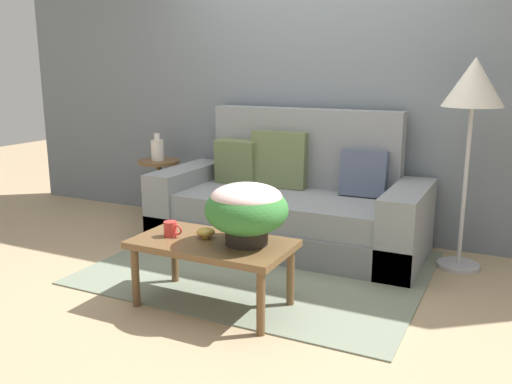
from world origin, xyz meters
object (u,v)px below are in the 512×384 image
at_px(couch, 289,206).
at_px(potted_plant, 247,208).
at_px(table_vase, 157,149).
at_px(side_table, 159,179).
at_px(snack_bowl, 206,232).
at_px(coffee_table, 212,249).
at_px(floor_lamp, 473,92).
at_px(coffee_mug, 171,229).

xyz_separation_m(couch, potted_plant, (0.26, -1.28, 0.31)).
relative_size(couch, table_vase, 8.57).
xyz_separation_m(side_table, snack_bowl, (1.39, -1.43, 0.06)).
bearing_deg(side_table, coffee_table, -45.20).
relative_size(coffee_table, potted_plant, 1.95).
height_order(coffee_table, snack_bowl, snack_bowl).
height_order(couch, coffee_table, couch).
distance_m(floor_lamp, potted_plant, 1.82).
xyz_separation_m(couch, snack_bowl, (-0.02, -1.29, 0.13)).
relative_size(potted_plant, table_vase, 1.94).
bearing_deg(floor_lamp, snack_bowl, -135.40).
distance_m(coffee_table, snack_bowl, 0.12).
bearing_deg(coffee_table, table_vase, 134.91).
bearing_deg(table_vase, floor_lamp, -2.19).
bearing_deg(coffee_mug, side_table, 128.21).
relative_size(coffee_mug, table_vase, 0.49).
xyz_separation_m(couch, floor_lamp, (1.33, 0.05, 0.95)).
height_order(couch, table_vase, couch).
height_order(coffee_table, table_vase, table_vase).
height_order(snack_bowl, table_vase, table_vase).
bearing_deg(snack_bowl, table_vase, 134.29).
distance_m(side_table, snack_bowl, 2.00).
bearing_deg(coffee_table, couch, 92.13).
distance_m(potted_plant, snack_bowl, 0.33).
bearing_deg(snack_bowl, couch, 89.19).
bearing_deg(potted_plant, couch, 101.50).
distance_m(couch, table_vase, 1.47).
xyz_separation_m(potted_plant, table_vase, (-1.68, 1.43, 0.04)).
xyz_separation_m(coffee_table, potted_plant, (0.21, 0.04, 0.27)).
xyz_separation_m(couch, coffee_mug, (-0.22, -1.36, 0.14)).
bearing_deg(side_table, couch, -5.92).
distance_m(side_table, potted_plant, 2.21).
relative_size(couch, side_table, 3.78).
height_order(side_table, coffee_mug, side_table).
height_order(floor_lamp, snack_bowl, floor_lamp).
relative_size(couch, potted_plant, 4.43).
relative_size(coffee_table, floor_lamp, 0.64).
relative_size(couch, coffee_mug, 17.40).
bearing_deg(snack_bowl, potted_plant, 1.33).
bearing_deg(side_table, table_vase, 154.26).
xyz_separation_m(potted_plant, coffee_mug, (-0.49, -0.08, -0.17)).
relative_size(floor_lamp, potted_plant, 3.06).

